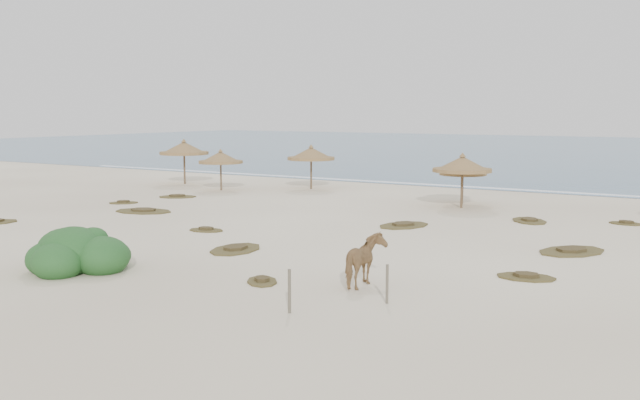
{
  "coord_description": "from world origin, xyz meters",
  "views": [
    {
      "loc": [
        15.59,
        -18.92,
        5.02
      ],
      "look_at": [
        1.05,
        5.0,
        1.49
      ],
      "focal_mm": 40.0,
      "sensor_mm": 36.0,
      "label": 1
    }
  ],
  "objects_px": {
    "palapa_1": "(221,158)",
    "bush": "(75,254)",
    "horse": "(365,261)",
    "palapa_0": "(184,149)"
  },
  "relations": [
    {
      "from": "palapa_1",
      "to": "horse",
      "type": "distance_m",
      "value": 25.96
    },
    {
      "from": "palapa_0",
      "to": "bush",
      "type": "relative_size",
      "value": 0.95
    },
    {
      "from": "horse",
      "to": "palapa_0",
      "type": "bearing_deg",
      "value": -44.99
    },
    {
      "from": "horse",
      "to": "palapa_1",
      "type": "bearing_deg",
      "value": -48.3
    },
    {
      "from": "palapa_0",
      "to": "palapa_1",
      "type": "relative_size",
      "value": 0.96
    },
    {
      "from": "palapa_0",
      "to": "horse",
      "type": "relative_size",
      "value": 1.91
    },
    {
      "from": "palapa_1",
      "to": "horse",
      "type": "xyz_separation_m",
      "value": [
        19.32,
        -17.29,
        -1.29
      ]
    },
    {
      "from": "bush",
      "to": "horse",
      "type": "bearing_deg",
      "value": 17.71
    },
    {
      "from": "palapa_0",
      "to": "bush",
      "type": "height_order",
      "value": "palapa_0"
    },
    {
      "from": "palapa_1",
      "to": "bush",
      "type": "height_order",
      "value": "palapa_1"
    }
  ]
}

